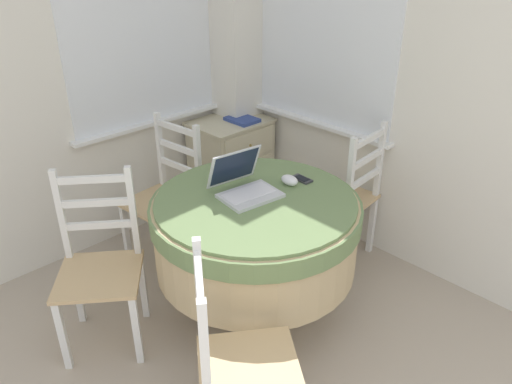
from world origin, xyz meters
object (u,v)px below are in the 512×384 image
at_px(dining_chair_near_back_window, 167,197).
at_px(dining_chair_near_right_window, 344,197).
at_px(dining_chair_left_flank, 100,267).
at_px(cell_phone, 302,179).
at_px(book_on_cabinet, 242,120).
at_px(dining_chair_camera_near, 238,367).
at_px(laptop, 244,185).
at_px(computer_mouse, 289,180).
at_px(round_dining_table, 256,229).
at_px(corner_cabinet, 231,164).

xyz_separation_m(dining_chair_near_back_window, dining_chair_near_right_window, (0.81, -0.79, 0.00)).
bearing_deg(dining_chair_left_flank, dining_chair_near_right_window, -15.63).
distance_m(cell_phone, book_on_cabinet, 1.11).
relative_size(cell_phone, dining_chair_camera_near, 0.13).
relative_size(laptop, computer_mouse, 3.22).
bearing_deg(round_dining_table, dining_chair_near_right_window, 1.27).
bearing_deg(dining_chair_left_flank, dining_chair_camera_near, -86.68).
bearing_deg(cell_phone, dining_chair_camera_near, -151.67).
xyz_separation_m(laptop, cell_phone, (0.33, -0.10, -0.04)).
height_order(dining_chair_left_flank, corner_cabinet, dining_chair_left_flank).
relative_size(laptop, book_on_cabinet, 1.46).
xyz_separation_m(laptop, dining_chair_left_flank, (-0.67, 0.35, -0.35)).
bearing_deg(computer_mouse, dining_chair_near_right_window, 3.08).
xyz_separation_m(round_dining_table, cell_phone, (0.33, -0.02, 0.18)).
height_order(laptop, cell_phone, laptop).
relative_size(dining_chair_near_back_window, book_on_cabinet, 4.13).
height_order(dining_chair_camera_near, corner_cabinet, dining_chair_camera_near).
bearing_deg(laptop, book_on_cabinet, 47.67).
xyz_separation_m(computer_mouse, dining_chair_near_right_window, (0.57, 0.03, -0.33)).
xyz_separation_m(dining_chair_near_right_window, corner_cabinet, (-0.05, 1.02, -0.09)).
bearing_deg(dining_chair_near_back_window, book_on_cabinet, 11.59).
relative_size(dining_chair_near_right_window, dining_chair_left_flank, 1.00).
distance_m(dining_chair_near_back_window, dining_chair_near_right_window, 1.13).
height_order(round_dining_table, cell_phone, cell_phone).
bearing_deg(dining_chair_near_back_window, corner_cabinet, 17.04).
bearing_deg(dining_chair_camera_near, cell_phone, 28.33).
distance_m(dining_chair_near_back_window, book_on_cabinet, 0.88).
relative_size(cell_phone, corner_cabinet, 0.17).
height_order(dining_chair_near_back_window, corner_cabinet, dining_chair_near_back_window).
xyz_separation_m(computer_mouse, corner_cabinet, (0.52, 1.05, -0.42)).
relative_size(dining_chair_left_flank, book_on_cabinet, 4.13).
distance_m(dining_chair_camera_near, corner_cabinet, 2.09).
xyz_separation_m(cell_phone, dining_chair_near_back_window, (-0.33, 0.83, -0.31)).
relative_size(laptop, corner_cabinet, 0.47).
xyz_separation_m(round_dining_table, laptop, (-0.00, 0.08, 0.23)).
bearing_deg(dining_chair_camera_near, dining_chair_near_right_window, 21.12).
height_order(dining_chair_near_back_window, dining_chair_camera_near, same).
xyz_separation_m(cell_phone, dining_chair_left_flank, (-1.00, 0.45, -0.31)).
xyz_separation_m(computer_mouse, book_on_cabinet, (0.57, 0.99, -0.05)).
distance_m(laptop, dining_chair_near_right_window, 0.88).
distance_m(dining_chair_left_flank, corner_cabinet, 1.55).
bearing_deg(computer_mouse, cell_phone, -5.71).
distance_m(dining_chair_near_back_window, dining_chair_camera_near, 1.47).
xyz_separation_m(cell_phone, dining_chair_camera_near, (-0.94, -0.51, -0.31)).
relative_size(round_dining_table, dining_chair_left_flank, 1.16).
bearing_deg(cell_phone, dining_chair_left_flank, 155.66).
height_order(computer_mouse, cell_phone, computer_mouse).
bearing_deg(laptop, round_dining_table, -89.86).
bearing_deg(book_on_cabinet, computer_mouse, -120.23).
relative_size(round_dining_table, cell_phone, 8.93).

